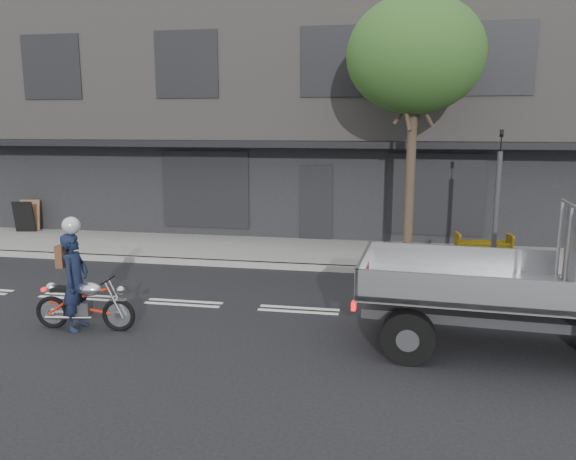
% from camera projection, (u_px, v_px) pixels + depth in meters
% --- Properties ---
extents(ground, '(80.00, 80.00, 0.00)m').
position_uv_depth(ground, '(299.00, 310.00, 11.11)').
color(ground, black).
rests_on(ground, ground).
extents(sidewalk, '(32.00, 3.20, 0.15)m').
position_uv_depth(sidewalk, '(326.00, 253.00, 15.64)').
color(sidewalk, gray).
rests_on(sidewalk, ground).
extents(kerb, '(32.00, 0.20, 0.15)m').
position_uv_depth(kerb, '(319.00, 268.00, 14.09)').
color(kerb, gray).
rests_on(kerb, ground).
extents(building_main, '(26.00, 10.00, 8.00)m').
position_uv_depth(building_main, '(347.00, 114.00, 21.28)').
color(building_main, slate).
rests_on(building_main, ground).
extents(street_tree, '(3.40, 3.40, 6.74)m').
position_uv_depth(street_tree, '(415.00, 56.00, 13.79)').
color(street_tree, '#382B21').
rests_on(street_tree, ground).
extents(traffic_light_pole, '(0.12, 0.12, 3.50)m').
position_uv_depth(traffic_light_pole, '(496.00, 209.00, 13.29)').
color(traffic_light_pole, '#2D2D30').
rests_on(traffic_light_pole, ground).
extents(motorcycle, '(1.86, 0.54, 0.96)m').
position_uv_depth(motorcycle, '(85.00, 303.00, 9.99)').
color(motorcycle, black).
rests_on(motorcycle, ground).
extents(rider, '(0.46, 0.66, 1.75)m').
position_uv_depth(rider, '(75.00, 282.00, 9.95)').
color(rider, black).
rests_on(rider, ground).
extents(construction_barrier, '(1.44, 0.76, 0.77)m').
position_uv_depth(construction_barrier, '(484.00, 249.00, 14.12)').
color(construction_barrier, yellow).
rests_on(construction_barrier, sidewalk).
extents(sandwich_board, '(0.71, 0.54, 1.02)m').
position_uv_depth(sandwich_board, '(24.00, 217.00, 18.23)').
color(sandwich_board, black).
rests_on(sandwich_board, sidewalk).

